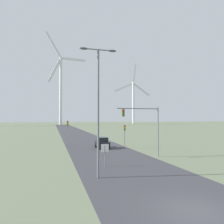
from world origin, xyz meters
TOP-DOWN VIEW (x-y plane):
  - ground_plane at (0.00, 0.00)m, footprint 600.00×600.00m
  - road_surface at (0.00, 48.00)m, footprint 10.00×240.00m
  - streetlamp at (-3.57, 7.60)m, footprint 3.13×0.32m
  - stop_sign_near at (-2.06, 11.53)m, footprint 0.81×0.07m
  - traffic_light_post_near_left at (-4.72, 27.95)m, footprint 0.28×0.34m
  - traffic_light_post_near_right at (4.18, 23.81)m, footprint 0.28×0.34m
  - traffic_light_mast_overhead at (3.90, 15.26)m, footprint 5.57×0.34m
  - car_approaching at (0.70, 25.04)m, footprint 1.89×4.14m
  - wind_turbine_left at (-1.28, 164.35)m, footprint 32.47×12.61m
  - wind_turbine_center at (69.57, 191.61)m, footprint 34.74×7.06m

SIDE VIEW (x-z plane):
  - ground_plane at x=0.00m, z-range 0.00..0.00m
  - road_surface at x=0.00m, z-range 0.00..0.01m
  - car_approaching at x=0.70m, z-range 0.00..1.83m
  - stop_sign_near at x=-2.06m, z-range 0.45..2.74m
  - traffic_light_post_near_right at x=4.18m, z-range 0.89..4.70m
  - traffic_light_post_near_left at x=-4.72m, z-range 1.03..5.52m
  - traffic_light_mast_overhead at x=3.90m, z-range 1.42..7.79m
  - streetlamp at x=-3.57m, z-range 1.28..12.01m
  - wind_turbine_center at x=69.57m, z-range -4.69..54.98m
  - wind_turbine_left at x=-1.28m, z-range -3.37..67.61m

